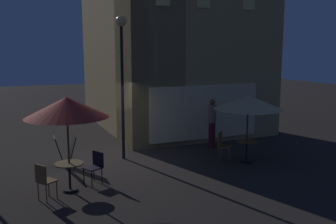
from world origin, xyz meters
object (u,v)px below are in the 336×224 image
Objects in this scene: patio_umbrella_0 at (248,102)px; cafe_chair_2 at (95,164)px; menu_sandwich_board at (65,151)px; patio_umbrella_1 at (67,108)px; cafe_table_0 at (247,147)px; cafe_table_1 at (69,171)px; patron_standing_0 at (212,123)px; cafe_chair_0 at (223,144)px; street_lamp_near_corner at (122,58)px; cafe_chair_1 at (44,179)px.

patio_umbrella_0 is 5.20m from cafe_chair_2.
menu_sandwich_board is 0.44× the size of patio_umbrella_0.
patio_umbrella_1 reaches higher than patio_umbrella_0.
cafe_table_0 is 5.76m from cafe_table_1.
cafe_table_0 is at bearing 81.64° from patron_standing_0.
cafe_table_1 is 5.27m from cafe_chair_0.
street_lamp_near_corner reaches higher than menu_sandwich_board.
street_lamp_near_corner is 3.42m from patio_umbrella_1.
cafe_table_0 is at bearing 3.80° from patio_umbrella_1.
cafe_chair_0 is at bearing 62.11° from patron_standing_0.
patio_umbrella_0 is 6.63m from cafe_chair_1.
patio_umbrella_0 is (0.00, 0.00, 1.48)m from cafe_table_0.
patio_umbrella_0 reaches higher than menu_sandwich_board.
patron_standing_0 reaches higher than cafe_table_0.
patio_umbrella_1 reaches higher than cafe_chair_2.
patio_umbrella_1 is (-5.75, -0.38, 0.22)m from patio_umbrella_0.
cafe_table_0 is 0.32× the size of patio_umbrella_0.
street_lamp_near_corner reaches higher than cafe_chair_2.
patio_umbrella_1 is 1.88m from cafe_chair_2.
cafe_chair_1 is (-2.83, -2.79, -2.84)m from street_lamp_near_corner.
patio_umbrella_1 is (-2.16, -2.37, -1.19)m from street_lamp_near_corner.
cafe_table_1 is 0.34× the size of patio_umbrella_0.
patron_standing_0 is (-0.11, 2.09, 0.45)m from cafe_table_0.
patron_standing_0 is (5.42, 0.28, 0.45)m from menu_sandwich_board.
street_lamp_near_corner is at bearing 12.43° from cafe_chair_1.
menu_sandwich_board is 1.89m from cafe_chair_2.
cafe_table_1 is (-2.16, -2.37, -2.85)m from street_lamp_near_corner.
cafe_chair_1 is (-6.42, -0.80, -1.43)m from patio_umbrella_0.
patio_umbrella_0 is 0.90× the size of patio_umbrella_1.
patio_umbrella_1 reaches higher than menu_sandwich_board.
patio_umbrella_0 reaches higher than cafe_chair_2.
patio_umbrella_1 reaches higher than patron_standing_0.
patio_umbrella_0 is 1.63m from cafe_chair_0.
street_lamp_near_corner is 4.39m from cafe_chair_0.
street_lamp_near_corner is 1.91× the size of patio_umbrella_1.
cafe_chair_0 is (-0.57, 0.55, 0.05)m from cafe_table_0.
street_lamp_near_corner is at bearing -151.41° from cafe_chair_2.
menu_sandwich_board is at bearing 161.94° from patio_umbrella_0.
menu_sandwich_board reaches higher than cafe_table_0.
cafe_table_0 is 0.81× the size of cafe_chair_2.
patron_standing_0 is (0.45, 1.53, 0.39)m from cafe_chair_0.
menu_sandwich_board is at bearing 161.94° from cafe_table_0.
cafe_table_0 is at bearing -28.98° from street_lamp_near_corner.
cafe_chair_1 is 1.06× the size of cafe_chair_2.
patio_umbrella_0 is 2.33m from patron_standing_0.
cafe_chair_2 is at bearing -3.04° from cafe_chair_1.
cafe_chair_2 is at bearing 11.71° from patron_standing_0.
cafe_table_1 is 0.82× the size of cafe_chair_0.
cafe_chair_2 is (-5.00, -0.01, -1.46)m from patio_umbrella_0.
menu_sandwich_board is at bearing -174.63° from street_lamp_near_corner.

